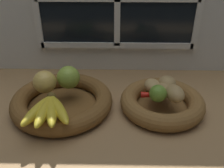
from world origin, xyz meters
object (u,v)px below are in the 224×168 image
(potato_back, at_px, (167,83))
(potato_large, at_px, (164,90))
(banana_bunch_front, at_px, (48,110))
(apple_golden_left, at_px, (45,82))
(fruit_bowl_right, at_px, (162,102))
(fruit_bowl_left, at_px, (62,101))
(potato_small, at_px, (175,93))
(apple_green_back, at_px, (69,77))
(potato_oblong, at_px, (152,85))
(lime_near, at_px, (158,93))
(chili_pepper, at_px, (160,95))

(potato_back, bearing_deg, potato_large, -114.44)
(banana_bunch_front, bearing_deg, apple_golden_left, 107.27)
(fruit_bowl_right, bearing_deg, potato_back, 65.56)
(fruit_bowl_left, xyz_separation_m, potato_small, (0.37, -0.03, 0.06))
(fruit_bowl_right, distance_m, apple_green_back, 0.33)
(potato_oblong, xyz_separation_m, lime_near, (0.01, -0.06, 0.01))
(banana_bunch_front, relative_size, potato_back, 2.51)
(apple_green_back, xyz_separation_m, potato_small, (0.35, -0.07, -0.01))
(fruit_bowl_left, distance_m, potato_large, 0.34)
(potato_small, bearing_deg, apple_green_back, 168.25)
(apple_golden_left, xyz_separation_m, potato_back, (0.41, 0.03, -0.02))
(potato_back, height_order, lime_near, lime_near)
(potato_large, bearing_deg, apple_golden_left, 177.91)
(potato_back, bearing_deg, apple_green_back, 179.58)
(fruit_bowl_right, relative_size, banana_bunch_front, 1.68)
(potato_large, xyz_separation_m, chili_pepper, (-0.01, -0.02, -0.01))
(apple_green_back, distance_m, potato_oblong, 0.29)
(potato_small, height_order, chili_pepper, potato_small)
(fruit_bowl_right, distance_m, potato_large, 0.05)
(potato_small, relative_size, chili_pepper, 0.63)
(potato_oblong, distance_m, potato_large, 0.04)
(fruit_bowl_right, relative_size, potato_small, 3.55)
(chili_pepper, bearing_deg, potato_oblong, 118.53)
(fruit_bowl_right, height_order, potato_small, potato_small)
(potato_small, bearing_deg, fruit_bowl_right, 135.00)
(fruit_bowl_right, relative_size, potato_back, 4.22)
(potato_small, distance_m, potato_large, 0.04)
(fruit_bowl_right, distance_m, banana_bunch_front, 0.38)
(lime_near, height_order, chili_pepper, lime_near)
(fruit_bowl_left, xyz_separation_m, fruit_bowl_right, (0.34, 0.00, 0.00))
(apple_golden_left, height_order, potato_small, apple_golden_left)
(apple_golden_left, distance_m, chili_pepper, 0.38)
(fruit_bowl_right, distance_m, potato_oblong, 0.07)
(fruit_bowl_left, xyz_separation_m, banana_bunch_front, (-0.01, -0.11, 0.05))
(potato_back, height_order, potato_large, potato_back)
(potato_small, xyz_separation_m, potato_back, (-0.01, 0.07, -0.00))
(potato_large, bearing_deg, potato_oblong, 142.13)
(lime_near, bearing_deg, potato_oblong, 98.65)
(potato_oblong, distance_m, chili_pepper, 0.05)
(fruit_bowl_right, relative_size, chili_pepper, 2.25)
(fruit_bowl_right, height_order, potato_back, potato_back)
(banana_bunch_front, height_order, potato_large, potato_large)
(fruit_bowl_left, distance_m, potato_oblong, 0.31)
(banana_bunch_front, xyz_separation_m, potato_oblong, (0.32, 0.14, 0.00))
(fruit_bowl_left, height_order, banana_bunch_front, banana_bunch_front)
(apple_golden_left, xyz_separation_m, lime_near, (0.37, -0.05, -0.01))
(apple_golden_left, bearing_deg, potato_oblong, 1.82)
(fruit_bowl_right, height_order, chili_pepper, chili_pepper)
(potato_back, bearing_deg, potato_oblong, -164.05)
(apple_golden_left, relative_size, potato_small, 0.96)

